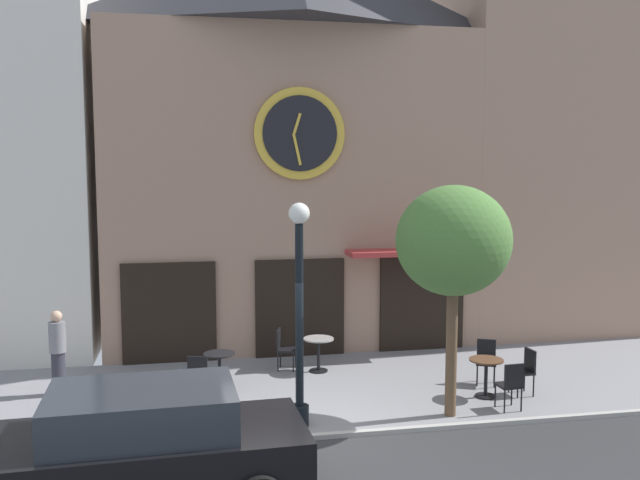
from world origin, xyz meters
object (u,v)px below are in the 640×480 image
at_px(cafe_table_center_left, 319,349).
at_px(cafe_chair_near_lamp, 199,374).
at_px(cafe_chair_outer, 511,383).
at_px(pedestrian_grey, 58,351).
at_px(cafe_chair_right_end, 486,358).
at_px(street_lamp, 299,314).
at_px(cafe_chair_left_end, 283,346).
at_px(cafe_chair_facing_street, 525,368).
at_px(cafe_table_center_right, 220,365).
at_px(street_tree, 454,242).
at_px(cafe_table_rightmost, 486,371).
at_px(parked_car_black, 143,447).

height_order(cafe_table_center_left, cafe_chair_near_lamp, cafe_chair_near_lamp).
relative_size(cafe_chair_outer, pedestrian_grey, 0.54).
relative_size(cafe_chair_near_lamp, pedestrian_grey, 0.54).
bearing_deg(cafe_chair_right_end, street_lamp, -159.02).
relative_size(cafe_chair_outer, cafe_chair_left_end, 1.00).
height_order(street_lamp, cafe_table_center_left, street_lamp).
bearing_deg(cafe_chair_facing_street, cafe_chair_outer, -131.27).
bearing_deg(cafe_table_center_left, cafe_chair_near_lamp, -150.71).
bearing_deg(cafe_table_center_right, cafe_chair_outer, -23.88).
height_order(street_tree, cafe_chair_facing_street, street_tree).
bearing_deg(cafe_chair_right_end, cafe_chair_near_lamp, 179.96).
bearing_deg(cafe_table_center_left, cafe_table_center_right, -160.60).
bearing_deg(pedestrian_grey, cafe_table_center_left, 5.85).
distance_m(cafe_table_rightmost, cafe_chair_right_end, 0.88).
relative_size(street_lamp, cafe_chair_outer, 4.28).
distance_m(cafe_table_center_left, cafe_chair_left_end, 0.79).
bearing_deg(parked_car_black, cafe_chair_outer, 19.77).
bearing_deg(cafe_table_rightmost, street_tree, -142.36).
bearing_deg(cafe_chair_near_lamp, parked_car_black, -101.42).
xyz_separation_m(street_tree, cafe_chair_near_lamp, (-4.41, 1.61, -2.60)).
xyz_separation_m(street_lamp, street_tree, (2.73, -0.02, 1.18)).
bearing_deg(street_tree, cafe_table_center_left, 120.79).
bearing_deg(cafe_chair_left_end, cafe_chair_right_end, -23.66).
bearing_deg(cafe_chair_near_lamp, cafe_chair_facing_street, -7.29).
distance_m(cafe_chair_right_end, pedestrian_grey, 8.57).
relative_size(cafe_chair_near_lamp, cafe_chair_left_end, 1.00).
height_order(street_tree, cafe_chair_left_end, street_tree).
distance_m(street_lamp, street_tree, 2.98).
bearing_deg(parked_car_black, street_lamp, 42.97).
bearing_deg(cafe_table_center_right, street_tree, -29.90).
height_order(street_tree, parked_car_black, street_tree).
xyz_separation_m(cafe_table_center_right, cafe_chair_near_lamp, (-0.42, -0.69, 0.04)).
bearing_deg(cafe_chair_outer, cafe_chair_left_end, 138.21).
bearing_deg(pedestrian_grey, cafe_chair_outer, -16.88).
height_order(cafe_chair_outer, pedestrian_grey, pedestrian_grey).
bearing_deg(cafe_chair_outer, cafe_table_center_left, 134.45).
bearing_deg(cafe_table_rightmost, cafe_chair_facing_street, 0.02).
relative_size(cafe_chair_near_lamp, cafe_chair_right_end, 1.00).
distance_m(cafe_chair_facing_street, cafe_chair_right_end, 0.92).
xyz_separation_m(street_lamp, cafe_chair_outer, (3.90, -0.01, -1.43)).
bearing_deg(cafe_table_center_left, cafe_chair_outer, -45.55).
height_order(cafe_chair_right_end, pedestrian_grey, pedestrian_grey).
distance_m(cafe_table_center_right, cafe_table_rightmost, 5.26).
relative_size(cafe_table_center_left, cafe_table_rightmost, 0.99).
bearing_deg(cafe_chair_right_end, parked_car_black, -149.56).
bearing_deg(cafe_chair_facing_street, pedestrian_grey, 169.18).
distance_m(cafe_table_center_right, cafe_table_center_left, 2.30).
height_order(cafe_chair_facing_street, cafe_chair_outer, same).
height_order(cafe_chair_left_end, pedestrian_grey, pedestrian_grey).
relative_size(cafe_chair_facing_street, pedestrian_grey, 0.54).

